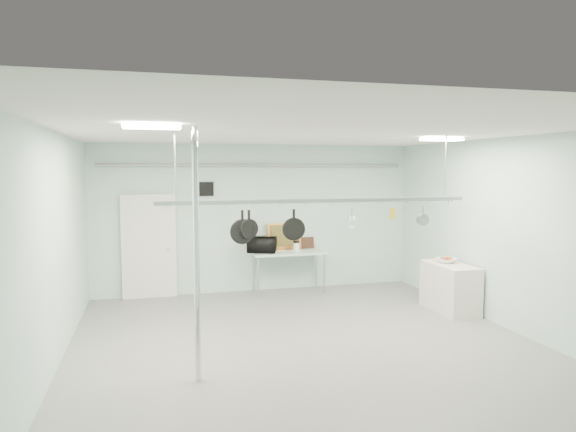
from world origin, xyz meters
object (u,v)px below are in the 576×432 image
object	(u,v)px
fruit_bowl	(446,260)
coffee_canister	(296,247)
pot_rack	(320,199)
chrome_pole	(197,256)
microwave	(262,245)
skillet_mid	(249,224)
skillet_left	(242,227)
skillet_right	(294,224)
prep_table	(289,255)
side_cabinet	(450,288)

from	to	relation	value
fruit_bowl	coffee_canister	bearing A→B (deg)	138.57
pot_rack	fruit_bowl	bearing A→B (deg)	22.79
chrome_pole	microwave	world-z (taller)	chrome_pole
skillet_mid	skillet_left	bearing A→B (deg)	163.75
skillet_right	fruit_bowl	bearing A→B (deg)	28.27
prep_table	side_cabinet	xyz separation A→B (m)	(2.55, -2.20, -0.38)
side_cabinet	microwave	size ratio (longest dim) A/B	2.00
pot_rack	fruit_bowl	world-z (taller)	pot_rack
chrome_pole	skillet_left	xyz separation A→B (m)	(0.73, 0.90, 0.24)
coffee_canister	skillet_right	size ratio (longest dim) A/B	0.39
skillet_right	chrome_pole	bearing A→B (deg)	-141.08
side_cabinet	fruit_bowl	size ratio (longest dim) A/B	3.26
prep_table	microwave	bearing A→B (deg)	178.72
skillet_mid	fruit_bowl	bearing A→B (deg)	0.86
fruit_bowl	side_cabinet	bearing A→B (deg)	-87.86
fruit_bowl	skillet_mid	xyz separation A→B (m)	(-4.02, -1.24, 0.94)
chrome_pole	skillet_left	size ratio (longest dim) A/B	6.52
skillet_left	side_cabinet	bearing A→B (deg)	9.67
chrome_pole	side_cabinet	distance (m)	5.37
side_cabinet	fruit_bowl	distance (m)	0.51
prep_table	side_cabinet	distance (m)	3.39
microwave	coffee_canister	distance (m)	0.76
prep_table	coffee_canister	xyz separation A→B (m)	(0.18, 0.02, 0.16)
side_cabinet	fruit_bowl	world-z (taller)	fruit_bowl
prep_table	coffee_canister	world-z (taller)	coffee_canister
side_cabinet	coffee_canister	xyz separation A→B (m)	(-2.37, 2.22, 0.54)
chrome_pole	pot_rack	distance (m)	2.19
microwave	skillet_left	distance (m)	3.54
side_cabinet	pot_rack	world-z (taller)	pot_rack
side_cabinet	coffee_canister	world-z (taller)	coffee_canister
skillet_left	microwave	bearing A→B (deg)	68.10
skillet_right	side_cabinet	bearing A→B (deg)	26.15
chrome_pole	microwave	size ratio (longest dim) A/B	5.33
microwave	prep_table	bearing A→B (deg)	-162.52
chrome_pole	pot_rack	world-z (taller)	chrome_pole
prep_table	side_cabinet	world-z (taller)	prep_table
prep_table	skillet_left	xyz separation A→B (m)	(-1.57, -3.30, 1.01)
pot_rack	skillet_right	size ratio (longest dim) A/B	10.66
prep_table	microwave	distance (m)	0.63
chrome_pole	skillet_right	xyz separation A→B (m)	(1.50, 0.90, 0.26)
chrome_pole	pot_rack	bearing A→B (deg)	25.35
fruit_bowl	skillet_right	bearing A→B (deg)	-159.70
skillet_mid	skillet_right	world-z (taller)	same
prep_table	skillet_left	distance (m)	3.79
pot_rack	skillet_left	world-z (taller)	pot_rack
skillet_left	pot_rack	bearing A→B (deg)	-5.29
chrome_pole	skillet_right	size ratio (longest dim) A/B	7.10
pot_rack	skillet_right	bearing A→B (deg)	180.00
side_cabinet	skillet_right	distance (m)	3.80
side_cabinet	microwave	world-z (taller)	microwave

